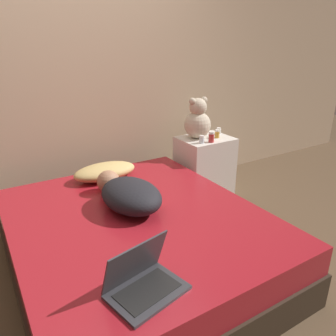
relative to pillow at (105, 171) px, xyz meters
name	(u,v)px	position (x,y,z in m)	size (l,w,h in m)	color
ground_plane	(139,267)	(-0.05, -0.69, -0.49)	(12.00, 12.00, 0.00)	brown
wall_back	(71,67)	(-0.05, 0.52, 0.81)	(8.00, 0.06, 2.60)	tan
bed	(138,242)	(-0.05, -0.69, -0.28)	(1.59, 1.86, 0.43)	#2D2319
nightstand	(204,167)	(1.06, 0.01, -0.18)	(0.50, 0.41, 0.62)	silver
pillow	(105,171)	(0.00, 0.00, 0.00)	(0.53, 0.28, 0.13)	tan
person_lying	(129,194)	(-0.04, -0.56, 0.03)	(0.41, 0.69, 0.20)	black
laptop	(143,280)	(-0.34, -1.34, -0.01)	(0.39, 0.31, 0.25)	#333338
teddy_bear	(198,121)	(0.99, 0.05, 0.30)	(0.26, 0.26, 0.40)	beige
bottle_red	(211,137)	(1.01, -0.14, 0.18)	(0.05, 0.05, 0.10)	#B72D2D
bottle_clear	(202,140)	(0.91, -0.12, 0.17)	(0.05, 0.05, 0.07)	silver
bottle_white	(219,131)	(1.26, 0.05, 0.16)	(0.05, 0.05, 0.07)	white
bottle_amber	(217,134)	(1.16, -0.05, 0.17)	(0.04, 0.04, 0.08)	gold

